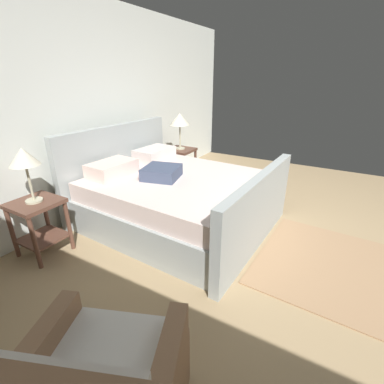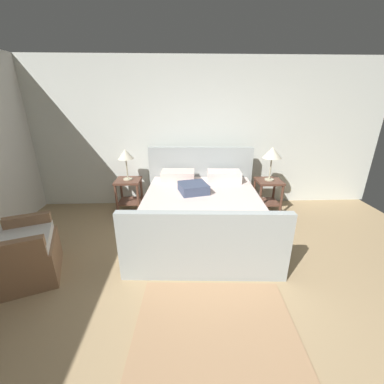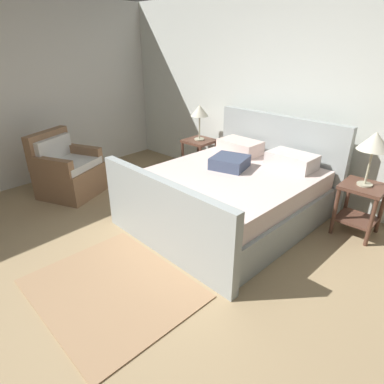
{
  "view_description": "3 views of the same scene",
  "coord_description": "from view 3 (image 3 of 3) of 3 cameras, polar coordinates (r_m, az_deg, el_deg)",
  "views": [
    {
      "loc": [
        -2.83,
        0.02,
        1.75
      ],
      "look_at": [
        -0.45,
        1.39,
        0.59
      ],
      "focal_mm": 25.77,
      "sensor_mm": 36.0,
      "label": 1
    },
    {
      "loc": [
        -0.47,
        -1.54,
        1.93
      ],
      "look_at": [
        -0.36,
        1.28,
        0.85
      ],
      "focal_mm": 22.52,
      "sensor_mm": 36.0,
      "label": 2
    },
    {
      "loc": [
        1.88,
        -1.19,
        2.02
      ],
      "look_at": [
        -0.2,
        1.07,
        0.6
      ],
      "focal_mm": 30.49,
      "sensor_mm": 36.0,
      "label": 3
    }
  ],
  "objects": [
    {
      "name": "table_lamp_left",
      "position": [
        5.15,
        1.34,
        13.84
      ],
      "size": [
        0.27,
        0.27,
        0.55
      ],
      "color": "#B7B293",
      "rests_on": "nightstand_left"
    },
    {
      "name": "bed",
      "position": [
        3.98,
        6.82,
        -0.19
      ],
      "size": [
        1.99,
        2.24,
        1.15
      ],
      "color": "#A1A9A8",
      "rests_on": "ground"
    },
    {
      "name": "area_rug",
      "position": [
        3.14,
        -13.83,
        -16.08
      ],
      "size": [
        1.51,
        1.26,
        0.01
      ],
      "primitive_type": "cube",
      "rotation": [
        0.0,
        0.0,
        -0.05
      ],
      "color": "#A7805B",
      "rests_on": "ground"
    },
    {
      "name": "wall_back",
      "position": [
        4.65,
        18.94,
        14.9
      ],
      "size": [
        6.49,
        0.12,
        2.65
      ],
      "primitive_type": "cube",
      "color": "silver",
      "rests_on": "ground"
    },
    {
      "name": "ground_plane",
      "position": [
        3.02,
        -11.66,
        -18.23
      ],
      "size": [
        6.37,
        5.89,
        0.02
      ],
      "primitive_type": "cube",
      "color": "tan"
    },
    {
      "name": "nightstand_right",
      "position": [
        4.09,
        27.37,
        -1.47
      ],
      "size": [
        0.44,
        0.44,
        0.6
      ],
      "color": "brown",
      "rests_on": "ground"
    },
    {
      "name": "armchair",
      "position": [
        4.97,
        -21.04,
        3.42
      ],
      "size": [
        0.94,
        0.94,
        0.9
      ],
      "color": "#8B6547",
      "rests_on": "ground"
    },
    {
      "name": "nightstand_left",
      "position": [
        5.31,
        1.27,
        7.08
      ],
      "size": [
        0.44,
        0.44,
        0.6
      ],
      "color": "brown",
      "rests_on": "ground"
    },
    {
      "name": "table_lamp_right",
      "position": [
        3.87,
        29.33,
        7.58
      ],
      "size": [
        0.33,
        0.33,
        0.59
      ],
      "color": "#B7B293",
      "rests_on": "nightstand_right"
    }
  ]
}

